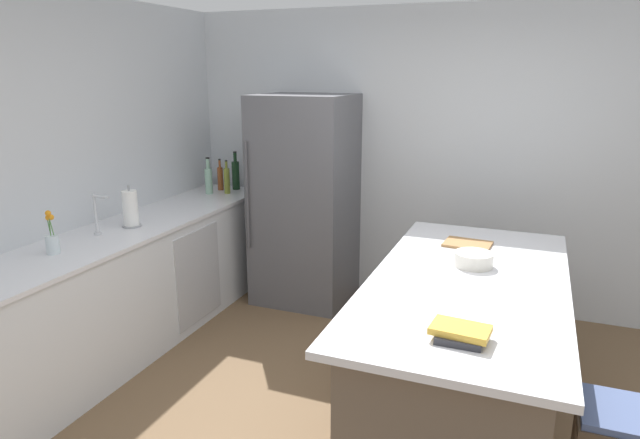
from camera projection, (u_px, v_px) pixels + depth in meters
wall_rear at (449, 160)px, 4.83m from camera, size 6.00×0.10×2.60m
wall_left at (25, 189)px, 3.68m from camera, size 0.10×6.00×2.60m
counter_run_left at (133, 285)px, 4.23m from camera, size 0.68×3.20×0.94m
kitchen_island at (463, 350)px, 3.27m from camera, size 1.08×2.24×0.91m
refrigerator at (305, 200)px, 4.97m from camera, size 0.82×0.79×1.86m
bar_stool at (620, 436)px, 2.35m from camera, size 0.36×0.36×0.68m
sink_faucet at (97, 213)px, 3.87m from camera, size 0.15×0.05×0.30m
flower_vase at (52, 240)px, 3.49m from camera, size 0.08×0.08×0.28m
paper_towel_roll at (130, 209)px, 4.08m from camera, size 0.14×0.14×0.31m
wine_bottle at (236, 174)px, 5.37m from camera, size 0.07×0.07×0.37m
vinegar_bottle at (220, 178)px, 5.35m from camera, size 0.06×0.06×0.30m
olive_oil_bottle at (227, 180)px, 5.19m from camera, size 0.06×0.06×0.32m
gin_bottle at (209, 180)px, 5.17m from camera, size 0.07×0.07×0.34m
cookbook_stack at (460, 333)px, 2.44m from camera, size 0.27×0.19×0.06m
mixing_bowl at (474, 259)px, 3.36m from camera, size 0.23×0.23×0.09m
cutting_board at (468, 244)px, 3.76m from camera, size 0.32×0.26×0.02m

